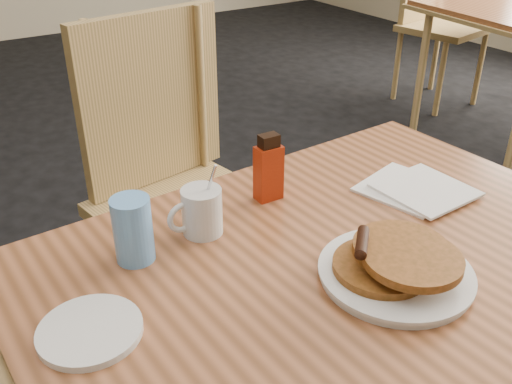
% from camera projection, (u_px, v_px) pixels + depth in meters
% --- Properties ---
extents(main_table, '(1.20, 0.84, 0.75)m').
position_uv_depth(main_table, '(333.00, 271.00, 1.07)').
color(main_table, '#9E5C38').
rests_on(main_table, floor).
extents(chair_main_far, '(0.54, 0.54, 1.03)m').
position_uv_depth(chair_main_far, '(171.00, 162.00, 1.67)').
color(chair_main_far, tan).
rests_on(chair_main_far, floor).
extents(chair_neighbor_far, '(0.53, 0.53, 1.01)m').
position_uv_depth(chair_neighbor_far, '(434.00, 7.00, 3.65)').
color(chair_neighbor_far, tan).
rests_on(chair_neighbor_far, floor).
extents(pancake_plate, '(0.26, 0.26, 0.08)m').
position_uv_depth(pancake_plate, '(396.00, 266.00, 0.97)').
color(pancake_plate, silver).
rests_on(pancake_plate, main_table).
extents(coffee_mug, '(0.11, 0.08, 0.15)m').
position_uv_depth(coffee_mug, '(201.00, 211.00, 1.08)').
color(coffee_mug, silver).
rests_on(coffee_mug, main_table).
extents(syrup_bottle, '(0.06, 0.04, 0.15)m').
position_uv_depth(syrup_bottle, '(269.00, 170.00, 1.19)').
color(syrup_bottle, maroon).
rests_on(syrup_bottle, main_table).
extents(napkin_stack, '(0.22, 0.23, 0.01)m').
position_uv_depth(napkin_stack, '(416.00, 189.00, 1.24)').
color(napkin_stack, silver).
rests_on(napkin_stack, main_table).
extents(blue_tumbler, '(0.08, 0.08, 0.12)m').
position_uv_depth(blue_tumbler, '(133.00, 230.00, 1.00)').
color(blue_tumbler, '#609CE1').
rests_on(blue_tumbler, main_table).
extents(side_saucer, '(0.20, 0.20, 0.01)m').
position_uv_depth(side_saucer, '(90.00, 331.00, 0.86)').
color(side_saucer, silver).
rests_on(side_saucer, main_table).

